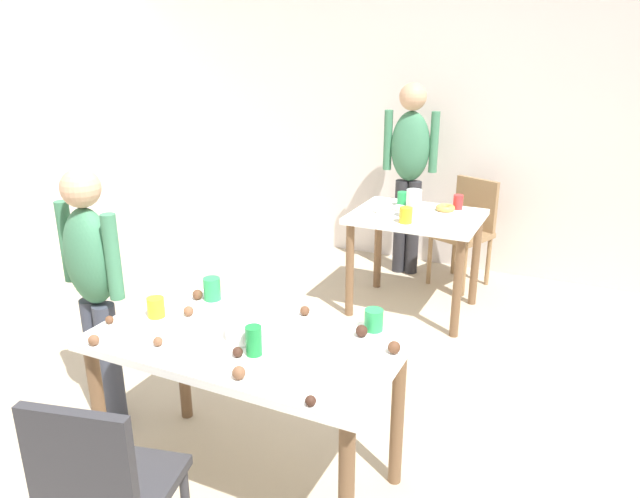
% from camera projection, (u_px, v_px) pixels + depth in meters
% --- Properties ---
extents(ground_plane, '(6.40, 6.40, 0.00)m').
position_uv_depth(ground_plane, '(243.00, 473.00, 2.83)').
color(ground_plane, tan).
extents(wall_back, '(6.40, 0.10, 2.60)m').
position_uv_depth(wall_back, '(437.00, 117.00, 5.12)').
color(wall_back, silver).
rests_on(wall_back, ground_plane).
extents(dining_table_near, '(1.30, 0.70, 0.75)m').
position_uv_depth(dining_table_near, '(247.00, 359.00, 2.56)').
color(dining_table_near, white).
rests_on(dining_table_near, ground_plane).
extents(dining_table_far, '(0.90, 0.71, 0.75)m').
position_uv_depth(dining_table_far, '(416.00, 231.00, 4.34)').
color(dining_table_far, white).
rests_on(dining_table_far, ground_plane).
extents(chair_near_table, '(0.48, 0.48, 0.87)m').
position_uv_depth(chair_near_table, '(103.00, 487.00, 2.04)').
color(chair_near_table, '#2D2D33').
rests_on(chair_near_table, ground_plane).
extents(chair_far_table, '(0.52, 0.52, 0.87)m').
position_uv_depth(chair_far_table, '(467.00, 225.00, 4.89)').
color(chair_far_table, olive).
rests_on(chair_far_table, ground_plane).
extents(person_girl_near, '(0.46, 0.26, 1.38)m').
position_uv_depth(person_girl_near, '(93.00, 281.00, 2.95)').
color(person_girl_near, '#383D4C').
rests_on(person_girl_near, ground_plane).
extents(person_adult_far, '(0.46, 0.24, 1.61)m').
position_uv_depth(person_adult_far, '(410.00, 162.00, 4.95)').
color(person_adult_far, '#28282D').
rests_on(person_adult_far, ground_plane).
extents(mixing_bowl, '(0.18, 0.18, 0.07)m').
position_uv_depth(mixing_bowl, '(247.00, 330.00, 2.51)').
color(mixing_bowl, white).
rests_on(mixing_bowl, dining_table_near).
extents(soda_can, '(0.07, 0.07, 0.12)m').
position_uv_depth(soda_can, '(254.00, 341.00, 2.37)').
color(soda_can, '#198438').
rests_on(soda_can, dining_table_near).
extents(fork_near, '(0.17, 0.02, 0.01)m').
position_uv_depth(fork_near, '(146.00, 333.00, 2.55)').
color(fork_near, silver).
rests_on(fork_near, dining_table_near).
extents(cup_near_0, '(0.08, 0.08, 0.11)m').
position_uv_depth(cup_near_0, '(212.00, 289.00, 2.87)').
color(cup_near_0, green).
rests_on(cup_near_0, dining_table_near).
extents(cup_near_1, '(0.08, 0.08, 0.09)m').
position_uv_depth(cup_near_1, '(374.00, 320.00, 2.57)').
color(cup_near_1, green).
rests_on(cup_near_1, dining_table_near).
extents(cup_near_2, '(0.08, 0.08, 0.09)m').
position_uv_depth(cup_near_2, '(156.00, 307.00, 2.70)').
color(cup_near_2, yellow).
rests_on(cup_near_2, dining_table_near).
extents(cake_ball_0, '(0.04, 0.04, 0.04)m').
position_uv_depth(cake_ball_0, '(305.00, 311.00, 2.72)').
color(cake_ball_0, brown).
rests_on(cake_ball_0, dining_table_near).
extents(cake_ball_1, '(0.05, 0.05, 0.05)m').
position_uv_depth(cake_ball_1, '(362.00, 331.00, 2.52)').
color(cake_ball_1, '#3D2319').
rests_on(cake_ball_1, dining_table_near).
extents(cake_ball_2, '(0.04, 0.04, 0.04)m').
position_uv_depth(cake_ball_2, '(238.00, 352.00, 2.36)').
color(cake_ball_2, '#3D2319').
rests_on(cake_ball_2, dining_table_near).
extents(cake_ball_3, '(0.04, 0.04, 0.04)m').
position_uv_depth(cake_ball_3, '(311.00, 401.00, 2.05)').
color(cake_ball_3, '#3D2319').
rests_on(cake_ball_3, dining_table_near).
extents(cake_ball_4, '(0.05, 0.05, 0.05)m').
position_uv_depth(cake_ball_4, '(94.00, 340.00, 2.45)').
color(cake_ball_4, brown).
rests_on(cake_ball_4, dining_table_near).
extents(cake_ball_5, '(0.05, 0.05, 0.05)m').
position_uv_depth(cake_ball_5, '(188.00, 311.00, 2.71)').
color(cake_ball_5, brown).
rests_on(cake_ball_5, dining_table_near).
extents(cake_ball_6, '(0.04, 0.04, 0.04)m').
position_uv_depth(cake_ball_6, '(158.00, 341.00, 2.45)').
color(cake_ball_6, brown).
rests_on(cake_ball_6, dining_table_near).
extents(cake_ball_7, '(0.05, 0.05, 0.05)m').
position_uv_depth(cake_ball_7, '(394.00, 347.00, 2.39)').
color(cake_ball_7, brown).
rests_on(cake_ball_7, dining_table_near).
extents(cake_ball_8, '(0.05, 0.05, 0.05)m').
position_uv_depth(cake_ball_8, '(239.00, 373.00, 2.21)').
color(cake_ball_8, brown).
rests_on(cake_ball_8, dining_table_near).
extents(cake_ball_9, '(0.04, 0.04, 0.04)m').
position_uv_depth(cake_ball_9, '(109.00, 320.00, 2.64)').
color(cake_ball_9, brown).
rests_on(cake_ball_9, dining_table_near).
extents(cake_ball_10, '(0.05, 0.05, 0.05)m').
position_uv_depth(cake_ball_10, '(198.00, 295.00, 2.88)').
color(cake_ball_10, brown).
rests_on(cake_ball_10, dining_table_near).
extents(pitcher_far, '(0.11, 0.11, 0.21)m').
position_uv_depth(pitcher_far, '(414.00, 204.00, 4.14)').
color(pitcher_far, white).
rests_on(pitcher_far, dining_table_far).
extents(cup_far_0, '(0.09, 0.09, 0.11)m').
position_uv_depth(cup_far_0, '(406.00, 215.00, 4.07)').
color(cup_far_0, yellow).
rests_on(cup_far_0, dining_table_far).
extents(cup_far_1, '(0.07, 0.07, 0.11)m').
position_uv_depth(cup_far_1, '(458.00, 202.00, 4.40)').
color(cup_far_1, red).
rests_on(cup_far_1, dining_table_far).
extents(cup_far_2, '(0.09, 0.09, 0.12)m').
position_uv_depth(cup_far_2, '(415.00, 201.00, 4.39)').
color(cup_far_2, green).
rests_on(cup_far_2, dining_table_far).
extents(cup_far_3, '(0.08, 0.08, 0.11)m').
position_uv_depth(cup_far_3, '(403.00, 199.00, 4.49)').
color(cup_far_3, green).
rests_on(cup_far_3, dining_table_far).
extents(donut_far_0, '(0.10, 0.10, 0.03)m').
position_uv_depth(donut_far_0, '(399.00, 208.00, 4.39)').
color(donut_far_0, white).
rests_on(donut_far_0, dining_table_far).
extents(donut_far_1, '(0.14, 0.14, 0.04)m').
position_uv_depth(donut_far_1, '(445.00, 208.00, 4.37)').
color(donut_far_1, gold).
rests_on(donut_far_1, dining_table_far).
extents(donut_far_2, '(0.12, 0.12, 0.04)m').
position_uv_depth(donut_far_2, '(381.00, 209.00, 4.34)').
color(donut_far_2, white).
rests_on(donut_far_2, dining_table_far).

